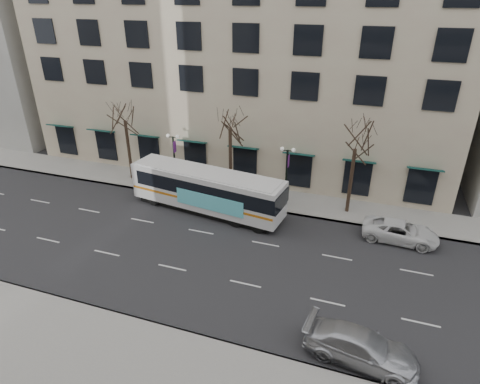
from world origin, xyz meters
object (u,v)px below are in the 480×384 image
at_px(lamp_post_right, 286,174).
at_px(white_pickup, 400,231).
at_px(tree_far_right, 357,137).
at_px(silver_car, 361,347).
at_px(tree_far_left, 124,110).
at_px(tree_far_mid, 230,118).
at_px(lamp_post_left, 175,159).
at_px(city_bus, 208,190).

bearing_deg(lamp_post_right, white_pickup, -14.44).
xyz_separation_m(tree_far_right, silver_car, (1.99, -14.63, -5.63)).
xyz_separation_m(tree_far_left, tree_far_mid, (10.00, 0.00, 0.21)).
bearing_deg(tree_far_left, lamp_post_right, -2.29).
xyz_separation_m(lamp_post_left, white_pickup, (18.95, -2.30, -2.22)).
relative_size(silver_car, white_pickup, 1.04).
bearing_deg(city_bus, tree_far_right, 25.14).
distance_m(city_bus, silver_car, 17.07).
distance_m(tree_far_right, city_bus, 12.12).
bearing_deg(city_bus, silver_car, -33.65).
distance_m(silver_car, white_pickup, 11.89).
distance_m(tree_far_mid, lamp_post_right, 6.41).
bearing_deg(tree_far_right, tree_far_mid, 180.00).
distance_m(tree_far_right, white_pickup, 7.52).
bearing_deg(tree_far_right, lamp_post_left, -177.71).
distance_m(lamp_post_right, city_bus, 6.45).
bearing_deg(tree_far_mid, tree_far_left, -180.00).
height_order(tree_far_right, lamp_post_left, tree_far_right).
relative_size(city_bus, white_pickup, 2.50).
height_order(tree_far_mid, tree_far_right, tree_far_mid).
relative_size(tree_far_left, city_bus, 0.64).
bearing_deg(silver_car, tree_far_right, 14.91).
bearing_deg(silver_car, tree_far_mid, 46.49).
relative_size(lamp_post_left, lamp_post_right, 1.00).
height_order(tree_far_left, lamp_post_left, tree_far_left).
bearing_deg(tree_far_mid, white_pickup, -11.75).
height_order(tree_far_right, lamp_post_right, tree_far_right).
height_order(tree_far_mid, lamp_post_right, tree_far_mid).
distance_m(lamp_post_left, city_bus, 5.15).
xyz_separation_m(tree_far_right, city_bus, (-10.75, -3.33, -4.52)).
height_order(lamp_post_left, white_pickup, lamp_post_left).
xyz_separation_m(tree_far_left, lamp_post_right, (15.01, -0.60, -3.75)).
distance_m(tree_far_left, silver_car, 27.07).
relative_size(tree_far_left, tree_far_right, 1.03).
bearing_deg(tree_far_left, tree_far_right, 0.00).
bearing_deg(lamp_post_left, tree_far_mid, 6.85).
bearing_deg(lamp_post_left, tree_far_right, 2.29).
xyz_separation_m(tree_far_left, white_pickup, (23.96, -2.90, -5.97)).
bearing_deg(city_bus, lamp_post_right, 33.29).
xyz_separation_m(tree_far_mid, tree_far_right, (10.00, -0.00, -0.48)).
xyz_separation_m(tree_far_mid, lamp_post_right, (5.01, -0.60, -3.96)).
xyz_separation_m(lamp_post_left, city_bus, (4.25, -2.73, -1.04)).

